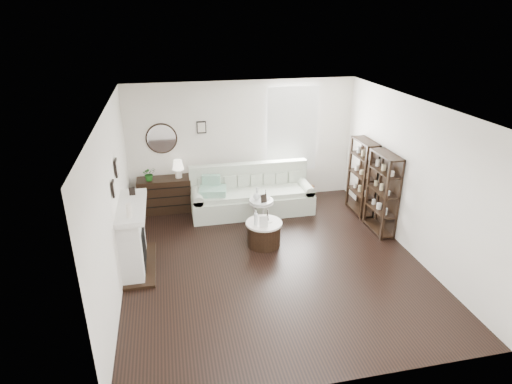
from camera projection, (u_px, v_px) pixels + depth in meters
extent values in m
plane|color=black|center=(272.00, 260.00, 7.49)|extent=(5.50, 5.50, 0.00)
plane|color=white|center=(275.00, 107.00, 6.43)|extent=(5.50, 5.50, 0.00)
plane|color=white|center=(243.00, 143.00, 9.43)|extent=(5.00, 0.00, 5.00)
plane|color=white|center=(337.00, 288.00, 4.48)|extent=(5.00, 0.00, 5.00)
plane|color=white|center=(114.00, 203.00, 6.48)|extent=(0.00, 5.50, 5.50)
plane|color=white|center=(413.00, 178.00, 7.44)|extent=(0.00, 5.50, 5.50)
cube|color=white|center=(292.00, 129.00, 9.53)|extent=(1.00, 0.02, 1.80)
cube|color=white|center=(292.00, 130.00, 9.47)|extent=(1.15, 0.02, 1.90)
cylinder|color=silver|center=(161.00, 139.00, 8.99)|extent=(0.60, 0.03, 0.60)
cube|color=black|center=(201.00, 127.00, 9.08)|extent=(0.20, 0.03, 0.26)
cube|color=white|center=(132.00, 238.00, 7.10)|extent=(0.34, 1.20, 1.10)
cube|color=black|center=(135.00, 246.00, 7.16)|extent=(0.30, 0.65, 0.70)
cube|color=white|center=(132.00, 207.00, 6.88)|extent=(0.44, 1.35, 0.08)
cube|color=black|center=(141.00, 265.00, 7.32)|extent=(0.50, 1.40, 0.05)
cylinder|color=silver|center=(129.00, 210.00, 6.42)|extent=(0.08, 0.08, 0.22)
cube|color=black|center=(132.00, 191.00, 7.20)|extent=(0.10, 0.03, 0.14)
cube|color=black|center=(113.00, 189.00, 6.34)|extent=(0.03, 0.18, 0.24)
cube|color=black|center=(116.00, 168.00, 6.89)|extent=(0.03, 0.22, 0.28)
cube|color=black|center=(362.00, 177.00, 9.01)|extent=(0.30, 0.80, 1.60)
cylinder|color=tan|center=(365.00, 194.00, 8.90)|extent=(0.08, 0.08, 0.11)
cylinder|color=tan|center=(360.00, 189.00, 9.12)|extent=(0.08, 0.08, 0.11)
cylinder|color=tan|center=(355.00, 185.00, 9.35)|extent=(0.08, 0.08, 0.11)
cylinder|color=tan|center=(367.00, 176.00, 8.74)|extent=(0.08, 0.08, 0.11)
cylinder|color=tan|center=(362.00, 172.00, 8.96)|extent=(0.08, 0.08, 0.11)
cylinder|color=tan|center=(357.00, 168.00, 9.19)|extent=(0.08, 0.08, 0.11)
cylinder|color=tan|center=(369.00, 157.00, 8.58)|extent=(0.08, 0.08, 0.11)
cylinder|color=tan|center=(364.00, 154.00, 8.81)|extent=(0.08, 0.08, 0.11)
cylinder|color=tan|center=(359.00, 150.00, 9.03)|extent=(0.08, 0.08, 0.11)
cube|color=black|center=(382.00, 193.00, 8.20)|extent=(0.30, 0.80, 1.60)
cylinder|color=tan|center=(386.00, 212.00, 8.09)|extent=(0.08, 0.08, 0.11)
cylinder|color=tan|center=(380.00, 207.00, 8.31)|extent=(0.08, 0.08, 0.11)
cylinder|color=tan|center=(374.00, 202.00, 8.54)|extent=(0.08, 0.08, 0.11)
cylinder|color=tan|center=(388.00, 193.00, 7.93)|extent=(0.08, 0.08, 0.11)
cylinder|color=tan|center=(382.00, 188.00, 8.15)|extent=(0.08, 0.08, 0.11)
cylinder|color=tan|center=(376.00, 183.00, 8.38)|extent=(0.08, 0.08, 0.11)
cylinder|color=tan|center=(391.00, 173.00, 7.77)|extent=(0.08, 0.08, 0.11)
cylinder|color=tan|center=(385.00, 168.00, 8.00)|extent=(0.08, 0.08, 0.11)
cylinder|color=tan|center=(378.00, 164.00, 8.22)|extent=(0.08, 0.08, 0.11)
cube|color=beige|center=(252.00, 203.00, 9.22)|extent=(2.58, 0.89, 0.42)
cube|color=beige|center=(252.00, 193.00, 9.09)|extent=(2.23, 0.71, 0.10)
cube|color=beige|center=(249.00, 180.00, 9.37)|extent=(2.58, 0.20, 0.79)
cube|color=beige|center=(197.00, 206.00, 8.97)|extent=(0.22, 0.84, 0.52)
cube|color=beige|center=(304.00, 196.00, 9.42)|extent=(0.22, 0.84, 0.52)
cube|color=#28935F|center=(213.00, 191.00, 8.86)|extent=(0.62, 0.54, 0.14)
cube|color=brown|center=(301.00, 194.00, 9.72)|extent=(0.59, 0.30, 0.38)
cube|color=black|center=(165.00, 195.00, 9.22)|extent=(1.12, 0.47, 0.74)
cube|color=black|center=(166.00, 206.00, 9.07)|extent=(1.07, 0.01, 0.02)
cube|color=black|center=(165.00, 198.00, 8.99)|extent=(1.07, 0.01, 0.02)
cube|color=black|center=(164.00, 189.00, 8.91)|extent=(1.07, 0.01, 0.01)
imported|color=#1A5317|center=(149.00, 174.00, 8.93)|extent=(0.31, 0.28, 0.30)
cylinder|color=black|center=(264.00, 234.00, 7.92)|extent=(0.62, 0.62, 0.43)
cylinder|color=silver|center=(264.00, 223.00, 7.82)|extent=(0.67, 0.67, 0.04)
cylinder|color=white|center=(261.00, 201.00, 8.45)|extent=(0.48, 0.48, 0.03)
cylinder|color=white|center=(261.00, 202.00, 8.47)|extent=(0.49, 0.49, 0.02)
cylinder|color=white|center=(261.00, 214.00, 8.57)|extent=(0.04, 0.04, 0.55)
cylinder|color=silver|center=(256.00, 218.00, 7.66)|extent=(0.07, 0.07, 0.28)
cube|color=silver|center=(264.00, 222.00, 7.62)|extent=(0.16, 0.07, 0.20)
cube|color=black|center=(264.00, 198.00, 8.30)|extent=(0.13, 0.07, 0.16)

